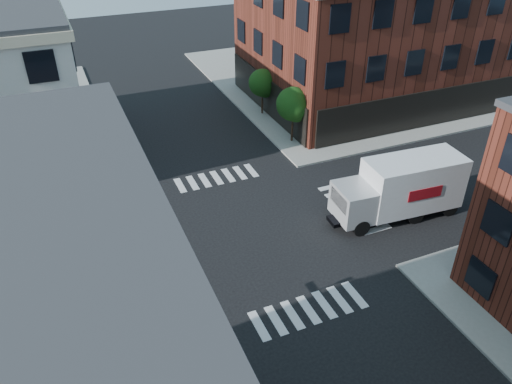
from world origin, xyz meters
The scene contains 8 objects.
ground centered at (0.00, 0.00, 0.00)m, with size 120.00×120.00×0.00m, color black.
sidewalk_ne centered at (21.00, 21.00, 0.07)m, with size 30.00×30.00×0.15m, color gray.
building_ne centered at (20.50, 16.00, 6.00)m, with size 25.00×16.00×12.00m, color #3F180F.
tree_near centered at (7.56, 9.98, 3.16)m, with size 2.69×2.69×4.49m.
tree_far centered at (7.56, 15.98, 2.87)m, with size 2.43×2.43×4.07m.
signal_pole centered at (-6.72, -6.68, 2.86)m, with size 1.29×1.24×4.60m.
box_truck centered at (9.14, -1.84, 2.01)m, with size 8.70×3.13×3.87m.
traffic_cone centered at (-5.70, -5.70, 0.38)m, with size 0.47×0.47×0.78m.
Camera 1 is at (-9.41, -22.41, 18.39)m, focal length 35.00 mm.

